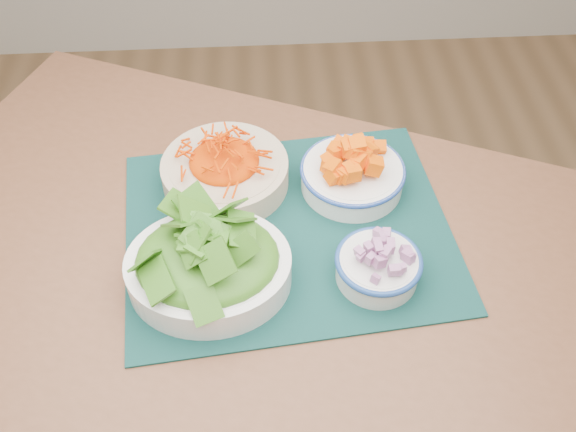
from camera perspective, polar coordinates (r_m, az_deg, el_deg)
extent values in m
cube|color=brown|center=(1.04, -4.67, -4.57)|extent=(1.43, 1.22, 0.04)
cylinder|color=brown|center=(1.72, -16.08, 1.43)|extent=(0.06, 0.06, 0.71)
cylinder|color=brown|center=(1.52, 21.18, -8.86)|extent=(0.06, 0.06, 0.71)
cube|color=black|center=(1.06, 0.00, -1.16)|extent=(0.57, 0.48, 0.00)
cylinder|color=beige|center=(1.12, -5.59, 3.81)|extent=(0.24, 0.24, 0.05)
ellipsoid|color=#F14600|center=(1.09, -5.75, 5.40)|extent=(0.19, 0.19, 0.04)
cylinder|color=white|center=(1.12, 5.72, 3.46)|extent=(0.18, 0.18, 0.04)
torus|color=#214097|center=(1.10, 5.79, 4.12)|extent=(0.18, 0.18, 0.01)
ellipsoid|color=#FF6301|center=(1.08, 5.90, 5.24)|extent=(0.16, 0.16, 0.05)
ellipsoid|color=#256312|center=(0.94, -7.32, -2.85)|extent=(0.22, 0.19, 0.05)
cylinder|color=silver|center=(0.99, 7.97, -4.59)|extent=(0.15, 0.15, 0.04)
torus|color=#1F458F|center=(0.98, 8.08, -3.95)|extent=(0.13, 0.13, 0.01)
ellipsoid|color=#79165E|center=(0.96, 8.17, -3.37)|extent=(0.11, 0.11, 0.02)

